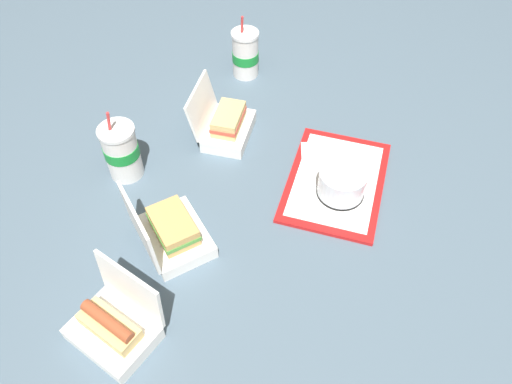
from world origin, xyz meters
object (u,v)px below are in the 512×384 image
Objects in this scene: cake_container at (342,184)px; clamshell_sandwich_corner at (171,232)px; ketchup_cup at (337,165)px; clamshell_sandwich_right at (226,124)px; soda_cup_front at (245,54)px; clamshell_hotdog_center at (114,326)px; plastic_fork at (370,164)px; soda_cup_left at (122,151)px; food_tray at (336,181)px.

cake_container is 0.53× the size of clamshell_sandwich_corner.
ketchup_cup is 0.16× the size of clamshell_sandwich_corner.
clamshell_sandwich_right is 0.97× the size of soda_cup_front.
soda_cup_front reaches higher than cake_container.
plastic_fork is at bearing 155.86° from clamshell_hotdog_center.
cake_container is at bearing 52.77° from soda_cup_front.
clamshell_sandwich_corner is 0.29m from soda_cup_left.
plastic_fork is 0.50× the size of soda_cup_front.
soda_cup_front reaches higher than clamshell_hotdog_center.
clamshell_hotdog_center is at bearing -20.33° from ketchup_cup.
clamshell_sandwich_corner is at bearing 13.17° from soda_cup_front.
cake_container is 0.61× the size of clamshell_sandwich_right.
clamshell_hotdog_center is 0.68m from clamshell_sandwich_right.
ketchup_cup is at bearing 159.67° from clamshell_hotdog_center.
food_tray is 3.73× the size of plastic_fork.
food_tray is at bearing 18.99° from ketchup_cup.
clamshell_sandwich_corner is at bearing -174.21° from clamshell_hotdog_center.
clamshell_sandwich_right is at bearing -171.44° from clamshell_hotdog_center.
soda_cup_front is at bearing -163.02° from clamshell_sandwich_right.
soda_cup_left is (0.33, -0.61, 0.07)m from plastic_fork.
soda_cup_front is (-0.71, -0.17, 0.03)m from clamshell_sandwich_corner.
clamshell_sandwich_corner is 0.73m from soda_cup_front.
clamshell_sandwich_corner reaches higher than clamshell_hotdog_center.
ketchup_cup is 0.51m from clamshell_sandwich_corner.
clamshell_hotdog_center is 0.90× the size of soda_cup_front.
clamshell_hotdog_center is (0.68, -0.25, 0.01)m from ketchup_cup.
clamshell_sandwich_corner is at bearing -36.43° from plastic_fork.
clamshell_sandwich_right reaches higher than plastic_fork.
food_tray is 0.48m from clamshell_sandwich_corner.
clamshell_sandwich_corner reaches higher than clamshell_sandwich_right.
cake_container is at bearing 34.31° from food_tray.
clamshell_hotdog_center is 0.49m from soda_cup_left.
clamshell_sandwich_right is (0.01, -0.35, 0.02)m from ketchup_cup.
ketchup_cup is 0.10m from plastic_fork.
cake_container is at bearing 136.62° from clamshell_sandwich_corner.
clamshell_hotdog_center is at bearing 34.14° from soda_cup_left.
clamshell_sandwich_right is 0.32m from soda_cup_left.
clamshell_hotdog_center is 0.99m from soda_cup_front.
cake_container is 0.65× the size of clamshell_hotdog_center.
soda_cup_left reaches higher than ketchup_cup.
cake_container reaches higher than ketchup_cup.
soda_cup_left is (0.26, -0.17, 0.04)m from clamshell_sandwich_right.
soda_cup_front reaches higher than clamshell_sandwich_corner.
clamshell_sandwich_right is at bearing -80.43° from plastic_fork.
clamshell_sandwich_right is at bearing -100.02° from cake_container.
clamshell_sandwich_corner reaches higher than plastic_fork.
clamshell_sandwich_corner is at bearing -43.38° from cake_container.
food_tray is at bearing 113.28° from soda_cup_left.
clamshell_sandwich_right is at bearing -169.69° from clamshell_sandwich_corner.
food_tray is 0.37m from clamshell_sandwich_right.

